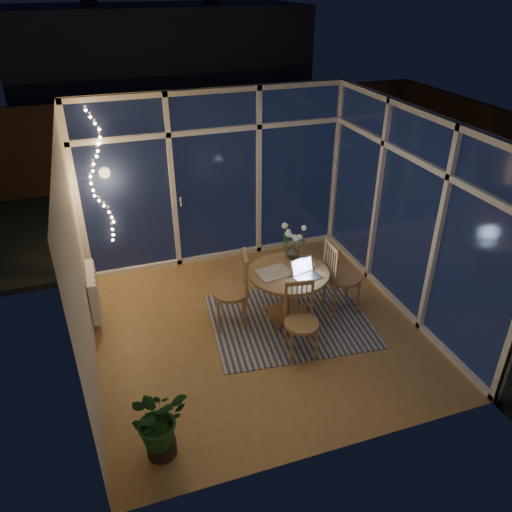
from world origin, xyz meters
name	(u,v)px	position (x,y,z in m)	size (l,w,h in m)	color
floor	(260,328)	(0.00, 0.00, 0.00)	(4.00, 4.00, 0.00)	#996D43
ceiling	(261,124)	(0.00, 0.00, 2.60)	(4.00, 4.00, 0.00)	silver
wall_back	(216,178)	(0.00, 2.00, 1.30)	(4.00, 0.04, 2.60)	beige
wall_front	(340,344)	(0.00, -2.00, 1.30)	(4.00, 0.04, 2.60)	beige
wall_left	(78,266)	(-2.00, 0.00, 1.30)	(0.04, 4.00, 2.60)	beige
wall_right	(410,214)	(2.00, 0.00, 1.30)	(0.04, 4.00, 2.60)	beige
window_wall_back	(216,179)	(0.00, 1.96, 1.30)	(4.00, 0.10, 2.60)	white
window_wall_right	(407,214)	(1.96, 0.00, 1.30)	(0.10, 4.00, 2.60)	white
radiator	(93,292)	(-1.94, 0.90, 0.40)	(0.10, 0.70, 0.58)	white
fairy_lights	(98,180)	(-1.65, 1.88, 1.52)	(0.24, 0.10, 1.85)	#F0AC60
garden_patio	(205,188)	(0.50, 5.00, -0.06)	(12.00, 6.00, 0.10)	black
garden_fence	(174,140)	(0.00, 5.50, 0.90)	(11.00, 0.08, 1.80)	#382514
neighbour_roof	(159,54)	(0.30, 8.50, 2.20)	(7.00, 3.00, 2.20)	#34363E
garden_shrubs	(153,202)	(-0.80, 3.40, 0.45)	(0.90, 0.90, 0.90)	black
rug	(290,320)	(0.42, 0.01, 0.01)	(2.01, 1.61, 0.01)	#BBB298
dining_table	(288,295)	(0.42, 0.11, 0.35)	(1.02, 1.02, 0.69)	olive
chair_left	(231,290)	(-0.31, 0.19, 0.52)	(0.48, 0.48, 1.04)	olive
chair_right	(343,276)	(1.15, 0.04, 0.52)	(0.48, 0.48, 1.04)	olive
chair_front	(302,322)	(0.29, -0.62, 0.46)	(0.43, 0.43, 0.92)	olive
laptop	(308,269)	(0.58, -0.09, 0.81)	(0.32, 0.27, 0.23)	silver
flower_vase	(293,251)	(0.59, 0.41, 0.80)	(0.20, 0.20, 0.21)	silver
bowl	(309,265)	(0.71, 0.14, 0.71)	(0.15, 0.15, 0.04)	silver
newspapers	(275,273)	(0.24, 0.12, 0.70)	(0.40, 0.30, 0.01)	#B8B6AF
phone	(295,273)	(0.47, 0.04, 0.70)	(0.10, 0.05, 0.01)	black
potted_plant	(159,424)	(-1.49, -1.51, 0.38)	(0.54, 0.47, 0.76)	#1B4C21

